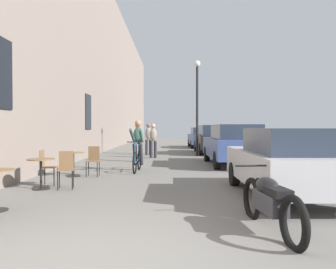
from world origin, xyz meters
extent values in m
plane|color=slate|center=(0.00, 0.00, 0.00)|extent=(88.00, 88.00, 0.00)
cube|color=gray|center=(-3.45, 14.00, 5.36)|extent=(0.50, 68.00, 10.72)
cube|color=black|center=(-3.18, 4.55, 2.75)|extent=(0.04, 1.10, 1.70)
cube|color=black|center=(-3.18, 13.16, 2.22)|extent=(0.04, 1.10, 1.70)
cylinder|color=black|center=(-2.24, 4.54, 0.01)|extent=(0.40, 0.40, 0.02)
cylinder|color=black|center=(-2.24, 4.54, 0.36)|extent=(0.05, 0.05, 0.67)
cylinder|color=brown|center=(-2.24, 4.54, 0.71)|extent=(0.64, 0.64, 0.02)
cylinder|color=black|center=(-2.09, 5.26, 0.23)|extent=(0.02, 0.02, 0.45)
cylinder|color=black|center=(-2.07, 4.94, 0.23)|extent=(0.02, 0.02, 0.45)
cylinder|color=black|center=(-2.41, 5.24, 0.23)|extent=(0.02, 0.02, 0.45)
cylinder|color=black|center=(-2.39, 4.92, 0.23)|extent=(0.02, 0.02, 0.45)
cube|color=brown|center=(-2.24, 5.09, 0.46)|extent=(0.40, 0.40, 0.02)
cube|color=brown|center=(-2.42, 5.08, 0.68)|extent=(0.04, 0.34, 0.42)
cylinder|color=black|center=(-1.47, 4.41, 0.23)|extent=(0.02, 0.02, 0.45)
cylinder|color=black|center=(-1.78, 4.34, 0.23)|extent=(0.02, 0.02, 0.45)
cylinder|color=black|center=(-1.53, 4.73, 0.23)|extent=(0.02, 0.02, 0.45)
cylinder|color=black|center=(-1.85, 4.66, 0.23)|extent=(0.02, 0.02, 0.45)
cube|color=brown|center=(-1.66, 4.54, 0.46)|extent=(0.45, 0.45, 0.02)
cube|color=brown|center=(-1.69, 4.71, 0.68)|extent=(0.34, 0.09, 0.42)
cylinder|color=black|center=(-2.07, 6.65, 0.01)|extent=(0.40, 0.40, 0.02)
cylinder|color=black|center=(-2.07, 6.65, 0.36)|extent=(0.05, 0.05, 0.67)
cylinder|color=brown|center=(-2.07, 6.65, 0.71)|extent=(0.64, 0.64, 0.02)
cylinder|color=black|center=(-1.33, 6.50, 0.23)|extent=(0.02, 0.02, 0.45)
cylinder|color=black|center=(-1.65, 6.49, 0.23)|extent=(0.02, 0.02, 0.45)
cylinder|color=black|center=(-1.34, 6.82, 0.23)|extent=(0.02, 0.02, 0.45)
cylinder|color=black|center=(-1.66, 6.81, 0.23)|extent=(0.02, 0.02, 0.45)
cube|color=brown|center=(-1.50, 6.65, 0.46)|extent=(0.39, 0.39, 0.02)
cube|color=brown|center=(-1.50, 6.83, 0.68)|extent=(0.34, 0.03, 0.42)
torus|color=black|center=(-0.31, 7.30, 0.33)|extent=(0.08, 0.71, 0.71)
torus|color=black|center=(-0.26, 8.35, 0.33)|extent=(0.08, 0.71, 0.71)
cylinder|color=#286084|center=(-0.27, 8.26, 0.61)|extent=(0.05, 0.22, 0.58)
cylinder|color=#286084|center=(-0.29, 7.76, 0.95)|extent=(0.08, 0.83, 0.14)
cylinder|color=#286084|center=(-0.31, 7.33, 0.67)|extent=(0.04, 0.09, 0.67)
cylinder|color=#286084|center=(-0.29, 7.85, 0.37)|extent=(0.08, 1.00, 0.12)
cylinder|color=black|center=(-0.31, 7.35, 1.00)|extent=(0.52, 0.05, 0.03)
ellipsoid|color=black|center=(-0.27, 8.17, 0.93)|extent=(0.12, 0.24, 0.06)
ellipsoid|color=#38564C|center=(-0.27, 8.09, 1.21)|extent=(0.36, 0.36, 0.59)
sphere|color=#A57A5B|center=(-0.28, 8.05, 1.60)|extent=(0.22, 0.22, 0.22)
cylinder|color=#26262D|center=(-0.18, 8.01, 0.55)|extent=(0.15, 0.40, 0.75)
cylinder|color=#26262D|center=(-0.38, 8.02, 0.55)|extent=(0.15, 0.40, 0.75)
cylinder|color=#38564C|center=(-0.15, 7.69, 1.20)|extent=(0.11, 0.75, 0.48)
cylinder|color=#38564C|center=(-0.43, 7.71, 1.20)|extent=(0.14, 0.75, 0.48)
cylinder|color=#26262D|center=(-0.49, 11.14, 0.40)|extent=(0.14, 0.14, 0.81)
cylinder|color=#26262D|center=(-0.69, 11.10, 0.40)|extent=(0.14, 0.14, 0.81)
ellipsoid|color=#9E9384|center=(-0.59, 11.12, 1.12)|extent=(0.38, 0.29, 0.64)
sphere|color=#A57A5B|center=(-0.59, 11.12, 1.54)|extent=(0.22, 0.22, 0.22)
cylinder|color=#26262D|center=(-0.11, 12.95, 0.40)|extent=(0.14, 0.14, 0.80)
cylinder|color=#26262D|center=(0.09, 12.97, 0.40)|extent=(0.14, 0.14, 0.80)
ellipsoid|color=gray|center=(-0.01, 12.96, 1.12)|extent=(0.36, 0.27, 0.64)
sphere|color=tan|center=(-0.01, 12.96, 1.54)|extent=(0.22, 0.22, 0.22)
cylinder|color=#26262D|center=(-0.25, 14.71, 0.41)|extent=(0.14, 0.14, 0.82)
cylinder|color=#26262D|center=(-0.45, 14.70, 0.41)|extent=(0.14, 0.14, 0.82)
ellipsoid|color=gray|center=(-0.35, 14.71, 1.14)|extent=(0.34, 0.25, 0.65)
sphere|color=brown|center=(-0.35, 14.71, 1.56)|extent=(0.22, 0.22, 0.22)
cylinder|color=black|center=(2.19, 14.18, 2.30)|extent=(0.12, 0.12, 4.60)
sphere|color=silver|center=(2.19, 14.18, 4.74)|extent=(0.32, 0.32, 0.32)
cube|color=#B7B7BC|center=(3.19, 3.74, 0.62)|extent=(1.69, 4.06, 0.66)
cube|color=#283342|center=(3.19, 3.25, 1.20)|extent=(1.42, 2.19, 0.49)
cylinder|color=black|center=(2.42, 5.08, 0.29)|extent=(0.19, 0.59, 0.58)
cylinder|color=black|center=(3.95, 5.08, 0.29)|extent=(0.19, 0.59, 0.58)
cylinder|color=black|center=(2.43, 2.40, 0.29)|extent=(0.19, 0.59, 0.58)
cube|color=#384C84|center=(3.25, 9.90, 0.68)|extent=(1.90, 4.45, 0.72)
cube|color=#283342|center=(3.26, 9.37, 1.30)|extent=(1.57, 2.41, 0.53)
cylinder|color=black|center=(2.39, 11.35, 0.32)|extent=(0.22, 0.64, 0.64)
cylinder|color=black|center=(4.06, 11.38, 0.32)|extent=(0.22, 0.64, 0.64)
cylinder|color=black|center=(2.44, 8.43, 0.32)|extent=(0.22, 0.64, 0.64)
cylinder|color=black|center=(4.10, 8.46, 0.32)|extent=(0.22, 0.64, 0.64)
cube|color=black|center=(3.24, 15.92, 0.69)|extent=(1.92, 4.50, 0.73)
cube|color=#283342|center=(3.25, 15.39, 1.32)|extent=(1.59, 2.44, 0.54)
cylinder|color=black|center=(2.38, 17.38, 0.32)|extent=(0.22, 0.65, 0.64)
cylinder|color=black|center=(4.06, 17.41, 0.32)|extent=(0.22, 0.65, 0.64)
cylinder|color=black|center=(2.42, 14.43, 0.32)|extent=(0.22, 0.65, 0.64)
cylinder|color=black|center=(4.11, 14.46, 0.32)|extent=(0.22, 0.65, 0.64)
cube|color=#384C84|center=(3.06, 21.58, 0.63)|extent=(1.78, 4.15, 0.67)
cube|color=#283342|center=(3.07, 21.09, 1.22)|extent=(1.47, 2.25, 0.50)
cylinder|color=black|center=(2.26, 22.93, 0.30)|extent=(0.20, 0.60, 0.59)
cylinder|color=black|center=(3.82, 22.95, 0.30)|extent=(0.20, 0.60, 0.59)
cylinder|color=black|center=(2.31, 20.21, 0.30)|extent=(0.20, 0.60, 0.59)
cylinder|color=black|center=(3.86, 20.24, 0.30)|extent=(0.20, 0.60, 0.59)
torus|color=black|center=(2.14, 2.02, 0.30)|extent=(0.17, 0.70, 0.69)
torus|color=black|center=(2.31, 0.58, 0.30)|extent=(0.18, 0.71, 0.70)
cube|color=#333338|center=(2.22, 1.30, 0.40)|extent=(0.32, 0.78, 0.28)
ellipsoid|color=black|center=(2.21, 1.40, 0.62)|extent=(0.34, 0.55, 0.24)
cube|color=black|center=(2.26, 1.02, 0.60)|extent=(0.29, 0.46, 0.10)
cylinder|color=black|center=(2.15, 1.92, 0.85)|extent=(0.62, 0.10, 0.03)
camera|label=1|loc=(0.82, -3.55, 1.46)|focal=36.83mm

